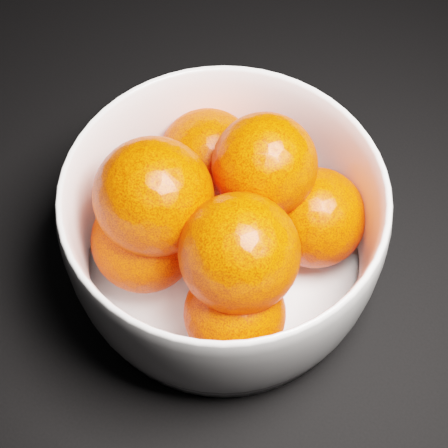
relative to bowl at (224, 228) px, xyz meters
The scene contains 3 objects.
ground 0.36m from the bowl, 135.00° to the left, with size 3.00×3.00×0.00m, color black.
bowl is the anchor object (origin of this frame).
orange_pile 0.02m from the bowl, behind, with size 0.19×0.19×0.13m.
Camera 1 is at (0.38, -0.47, 0.48)m, focal length 50.00 mm.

